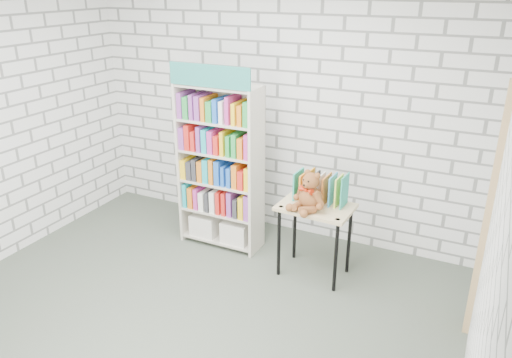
% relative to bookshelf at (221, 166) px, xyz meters
% --- Properties ---
extents(ground, '(4.50, 4.50, 0.00)m').
position_rel_bookshelf_xyz_m(ground, '(0.36, -1.36, -0.91)').
color(ground, '#475043').
rests_on(ground, ground).
extents(room_shell, '(4.52, 4.02, 2.81)m').
position_rel_bookshelf_xyz_m(room_shell, '(0.36, -1.36, 0.88)').
color(room_shell, silver).
rests_on(room_shell, ground).
extents(bookshelf, '(0.89, 0.34, 1.99)m').
position_rel_bookshelf_xyz_m(bookshelf, '(0.00, 0.00, 0.00)').
color(bookshelf, beige).
rests_on(bookshelf, ground).
extents(display_table, '(0.71, 0.51, 0.74)m').
position_rel_bookshelf_xyz_m(display_table, '(1.13, -0.16, -0.27)').
color(display_table, tan).
rests_on(display_table, ground).
extents(table_books, '(0.49, 0.23, 0.29)m').
position_rel_bookshelf_xyz_m(table_books, '(1.13, -0.05, -0.02)').
color(table_books, teal).
rests_on(table_books, display_table).
extents(teddy_bear, '(0.35, 0.34, 0.37)m').
position_rel_bookshelf_xyz_m(teddy_bear, '(1.09, -0.26, -0.01)').
color(teddy_bear, brown).
rests_on(teddy_bear, display_table).
extents(door_trim, '(0.05, 0.12, 2.10)m').
position_rel_bookshelf_xyz_m(door_trim, '(2.58, -0.41, 0.14)').
color(door_trim, tan).
rests_on(door_trim, ground).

